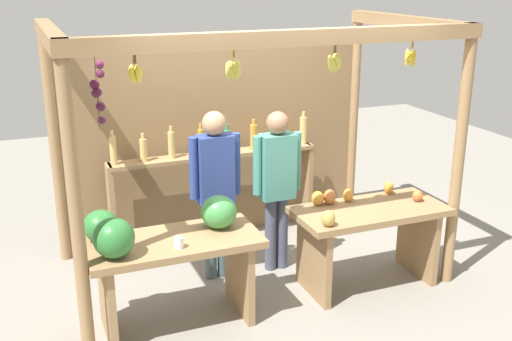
% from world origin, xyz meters
% --- Properties ---
extents(ground_plane, '(12.00, 12.00, 0.00)m').
position_xyz_m(ground_plane, '(0.00, 0.00, 0.00)').
color(ground_plane, gray).
rests_on(ground_plane, ground).
extents(market_stall, '(3.39, 1.92, 2.36)m').
position_xyz_m(market_stall, '(-0.00, 0.43, 1.36)').
color(market_stall, '#99754C').
rests_on(market_stall, ground).
extents(fruit_counter_left, '(1.37, 0.65, 1.06)m').
position_xyz_m(fruit_counter_left, '(-0.98, -0.67, 0.69)').
color(fruit_counter_left, '#99754C').
rests_on(fruit_counter_left, ground).
extents(fruit_counter_right, '(1.37, 0.64, 0.89)m').
position_xyz_m(fruit_counter_right, '(0.89, -0.67, 0.56)').
color(fruit_counter_right, '#99754C').
rests_on(fruit_counter_right, ground).
extents(bottle_shelf_unit, '(2.18, 0.22, 1.35)m').
position_xyz_m(bottle_shelf_unit, '(-0.10, 0.68, 0.82)').
color(bottle_shelf_unit, '#99754C').
rests_on(bottle_shelf_unit, ground).
extents(vendor_man, '(0.48, 0.22, 1.60)m').
position_xyz_m(vendor_man, '(-0.34, -0.03, 0.96)').
color(vendor_man, '#43595F').
rests_on(vendor_man, ground).
extents(vendor_woman, '(0.48, 0.21, 1.56)m').
position_xyz_m(vendor_woman, '(0.25, -0.07, 0.93)').
color(vendor_woman, '#4A5168').
rests_on(vendor_woman, ground).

